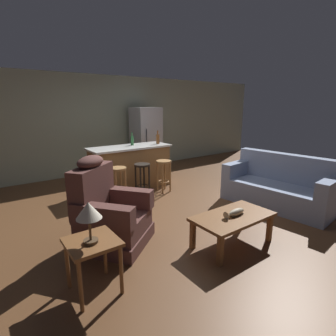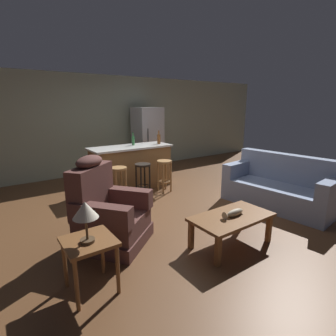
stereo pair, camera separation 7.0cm
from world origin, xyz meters
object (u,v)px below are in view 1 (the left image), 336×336
(fish_figurine, at_px, (235,213))
(kitchen_island, at_px, (131,167))
(recliner_near_lamp, at_px, (109,214))
(coffee_table, at_px, (233,219))
(end_table, at_px, (93,250))
(bottle_short_amber, at_px, (132,140))
(refrigerator, at_px, (146,140))
(bar_stool_middle, at_px, (142,174))
(table_lamp, at_px, (89,212))
(couch, at_px, (279,187))
(bar_stool_left, at_px, (118,178))
(bottle_tall_green, at_px, (158,139))
(bar_stool_right, at_px, (164,170))

(fish_figurine, xyz_separation_m, kitchen_island, (0.08, 3.01, 0.02))
(recliner_near_lamp, bearing_deg, fish_figurine, 13.57)
(coffee_table, xyz_separation_m, fish_figurine, (-0.00, -0.02, 0.10))
(end_table, bearing_deg, bottle_short_amber, 54.86)
(recliner_near_lamp, distance_m, refrigerator, 4.10)
(recliner_near_lamp, height_order, bar_stool_middle, recliner_near_lamp)
(table_lamp, bearing_deg, bottle_short_amber, 54.89)
(couch, relative_size, end_table, 3.53)
(kitchen_island, bearing_deg, table_lamp, -124.50)
(coffee_table, bearing_deg, fish_figurine, -90.56)
(bar_stool_left, bearing_deg, refrigerator, 46.27)
(fish_figurine, xyz_separation_m, bottle_tall_green, (0.79, 2.95, 0.60))
(refrigerator, distance_m, bottle_tall_green, 1.35)
(end_table, distance_m, table_lamp, 0.41)
(end_table, relative_size, bar_stool_left, 0.82)
(couch, distance_m, end_table, 3.64)
(couch, distance_m, bar_stool_left, 3.01)
(fish_figurine, xyz_separation_m, bar_stool_right, (0.55, 2.38, 0.01))
(coffee_table, bearing_deg, bar_stool_right, 76.95)
(bar_stool_middle, height_order, bottle_short_amber, bottle_short_amber)
(bar_stool_left, xyz_separation_m, refrigerator, (1.75, 1.83, 0.41))
(end_table, height_order, bottle_short_amber, bottle_short_amber)
(bar_stool_middle, bearing_deg, coffee_table, -90.34)
(fish_figurine, distance_m, refrigerator, 4.41)
(kitchen_island, relative_size, bottle_short_amber, 6.33)
(fish_figurine, height_order, refrigerator, refrigerator)
(couch, bearing_deg, refrigerator, -87.41)
(bar_stool_right, relative_size, bottle_tall_green, 2.21)
(end_table, bearing_deg, fish_figurine, -7.31)
(couch, bearing_deg, bar_stool_left, -45.55)
(recliner_near_lamp, relative_size, bar_stool_middle, 1.76)
(coffee_table, xyz_separation_m, refrigerator, (1.23, 4.19, 0.52))
(fish_figurine, distance_m, bar_stool_middle, 2.38)
(table_lamp, xyz_separation_m, bottle_short_amber, (2.05, 2.92, 0.19))
(couch, xyz_separation_m, bottle_tall_green, (-1.02, 2.48, 0.73))
(bottle_short_amber, bearing_deg, bottle_tall_green, -16.37)
(bar_stool_left, bearing_deg, recliner_near_lamp, -120.42)
(recliner_near_lamp, relative_size, bottle_short_amber, 4.22)
(bar_stool_left, relative_size, bar_stool_middle, 1.00)
(kitchen_island, relative_size, bar_stool_middle, 2.65)
(bar_stool_middle, distance_m, refrigerator, 2.24)
(fish_figurine, xyz_separation_m, couch, (1.81, 0.47, -0.12))
(recliner_near_lamp, bearing_deg, table_lamp, -71.07)
(bar_stool_middle, bearing_deg, bar_stool_right, 0.00)
(bottle_tall_green, distance_m, bottle_short_amber, 0.60)
(recliner_near_lamp, height_order, refrigerator, refrigerator)
(bottle_tall_green, bearing_deg, couch, -67.69)
(bar_stool_left, bearing_deg, bar_stool_middle, 0.00)
(recliner_near_lamp, bearing_deg, bar_stool_left, 111.38)
(table_lamp, distance_m, refrigerator, 5.05)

